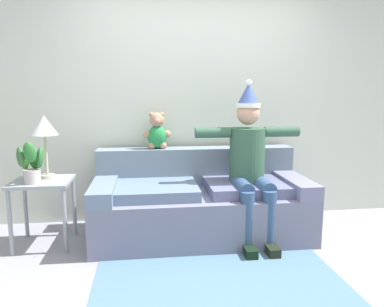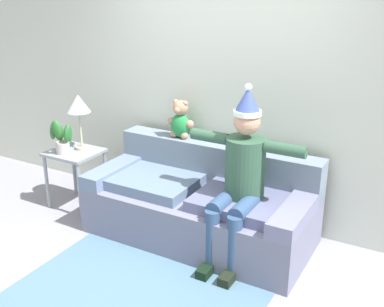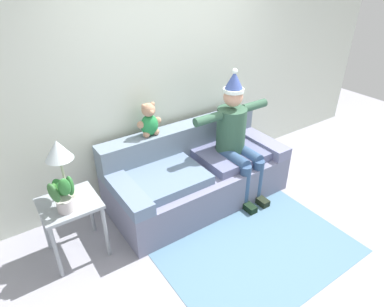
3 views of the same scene
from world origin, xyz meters
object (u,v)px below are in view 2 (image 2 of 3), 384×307
(couch, at_px, (202,204))
(side_table, at_px, (75,160))
(potted_plant, at_px, (62,137))
(table_lamp, at_px, (79,106))
(teddy_bear, at_px, (180,121))
(person_seated, at_px, (240,175))

(couch, height_order, side_table, couch)
(side_table, height_order, potted_plant, potted_plant)
(side_table, relative_size, table_lamp, 1.06)
(table_lamp, xyz_separation_m, potted_plant, (-0.08, -0.20, -0.28))
(side_table, distance_m, potted_plant, 0.31)
(side_table, bearing_deg, potted_plant, -117.93)
(teddy_bear, relative_size, table_lamp, 0.66)
(person_seated, relative_size, table_lamp, 2.62)
(couch, distance_m, table_lamp, 1.63)
(couch, height_order, table_lamp, table_lamp)
(couch, xyz_separation_m, potted_plant, (-1.52, -0.20, 0.47))
(teddy_bear, relative_size, potted_plant, 0.99)
(side_table, height_order, table_lamp, table_lamp)
(person_seated, xyz_separation_m, teddy_bear, (-0.86, 0.47, 0.22))
(couch, bearing_deg, table_lamp, 179.95)
(couch, distance_m, potted_plant, 1.61)
(teddy_bear, height_order, side_table, teddy_bear)
(person_seated, bearing_deg, potted_plant, -179.11)
(table_lamp, bearing_deg, potted_plant, -112.24)
(teddy_bear, distance_m, side_table, 1.23)
(couch, xyz_separation_m, table_lamp, (-1.44, 0.00, 0.75))
(couch, distance_m, teddy_bear, 0.84)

